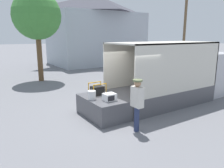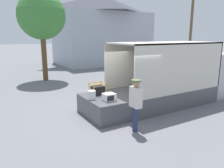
% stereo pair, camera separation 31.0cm
% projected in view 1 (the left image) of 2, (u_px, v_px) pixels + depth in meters
% --- Properties ---
extents(ground_plane, '(160.00, 160.00, 0.00)m').
position_uv_depth(ground_plane, '(117.00, 113.00, 9.25)').
color(ground_plane, slate).
extents(box_truck, '(7.09, 2.29, 2.92)m').
position_uv_depth(box_truck, '(184.00, 81.00, 11.26)').
color(box_truck, '#B2B2B7').
rests_on(box_truck, ground).
extents(tailgate_deck, '(1.39, 2.17, 0.79)m').
position_uv_depth(tailgate_deck, '(103.00, 107.00, 8.80)').
color(tailgate_deck, '#4C4C51').
rests_on(tailgate_deck, ground).
extents(microwave, '(0.45, 0.40, 0.28)m').
position_uv_depth(microwave, '(109.00, 97.00, 8.27)').
color(microwave, white).
rests_on(microwave, tailgate_deck).
extents(portable_generator, '(0.62, 0.48, 0.50)m').
position_uv_depth(portable_generator, '(98.00, 90.00, 9.09)').
color(portable_generator, black).
rests_on(portable_generator, tailgate_deck).
extents(orange_bucket, '(0.31, 0.31, 0.34)m').
position_uv_depth(orange_bucket, '(92.00, 95.00, 8.41)').
color(orange_bucket, silver).
rests_on(orange_bucket, tailgate_deck).
extents(worker_person, '(0.32, 0.44, 1.81)m').
position_uv_depth(worker_person, '(137.00, 100.00, 7.26)').
color(worker_person, navy).
rests_on(worker_person, ground).
extents(house_backdrop, '(10.30, 6.93, 7.62)m').
position_uv_depth(house_backdrop, '(96.00, 29.00, 24.88)').
color(house_backdrop, '#A8B2BC').
rests_on(house_backdrop, ground).
extents(utility_pole, '(1.80, 0.28, 8.97)m').
position_uv_depth(utility_pole, '(185.00, 21.00, 23.16)').
color(utility_pole, brown).
rests_on(utility_pole, ground).
extents(street_tree, '(3.29, 3.29, 6.19)m').
position_uv_depth(street_tree, '(37.00, 16.00, 14.83)').
color(street_tree, brown).
rests_on(street_tree, ground).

